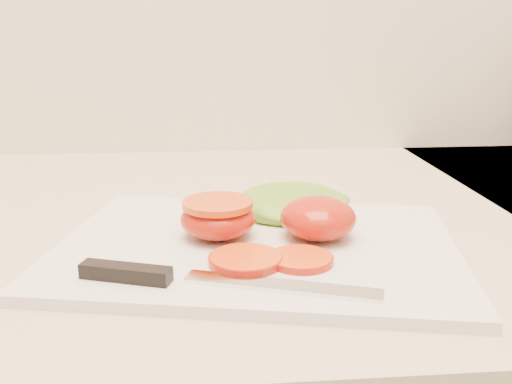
{
  "coord_description": "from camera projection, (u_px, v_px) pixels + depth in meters",
  "views": [
    {
      "loc": [
        -0.17,
        1.06,
        1.13
      ],
      "look_at": [
        -0.12,
        1.56,
        0.99
      ],
      "focal_mm": 40.0,
      "sensor_mm": 36.0,
      "label": 1
    }
  ],
  "objects": [
    {
      "name": "cutting_board",
      "position": [
        257.0,
        247.0,
        0.52
      ],
      "size": [
        0.4,
        0.33,
        0.01
      ],
      "primitive_type": "cube",
      "rotation": [
        0.0,
        0.0,
        -0.2
      ],
      "color": "silver",
      "rests_on": "counter"
    },
    {
      "name": "tomato_half_dome",
      "position": [
        318.0,
        218.0,
        0.53
      ],
      "size": [
        0.07,
        0.07,
        0.04
      ],
      "primitive_type": "ellipsoid",
      "color": "red",
      "rests_on": "cutting_board"
    },
    {
      "name": "tomato_half_cut",
      "position": [
        218.0,
        217.0,
        0.53
      ],
      "size": [
        0.07,
        0.07,
        0.04
      ],
      "color": "red",
      "rests_on": "cutting_board"
    },
    {
      "name": "tomato_slice_0",
      "position": [
        246.0,
        260.0,
        0.47
      ],
      "size": [
        0.06,
        0.06,
        0.01
      ],
      "primitive_type": "cylinder",
      "color": "orange",
      "rests_on": "cutting_board"
    },
    {
      "name": "tomato_slice_1",
      "position": [
        301.0,
        259.0,
        0.48
      ],
      "size": [
        0.05,
        0.05,
        0.01
      ],
      "primitive_type": "cylinder",
      "color": "orange",
      "rests_on": "cutting_board"
    },
    {
      "name": "lettuce_leaf_0",
      "position": [
        294.0,
        204.0,
        0.59
      ],
      "size": [
        0.12,
        0.09,
        0.03
      ],
      "primitive_type": "ellipsoid",
      "rotation": [
        0.0,
        0.0,
        -0.04
      ],
      "color": "#8DC133",
      "rests_on": "cutting_board"
    },
    {
      "name": "knife",
      "position": [
        186.0,
        278.0,
        0.44
      ],
      "size": [
        0.23,
        0.08,
        0.01
      ],
      "rotation": [
        0.0,
        0.0,
        -0.33
      ],
      "color": "silver",
      "rests_on": "cutting_board"
    }
  ]
}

